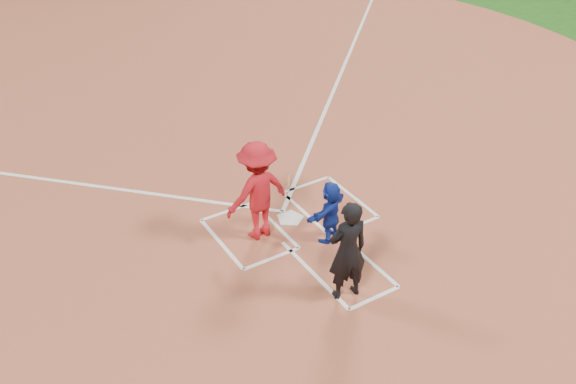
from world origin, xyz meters
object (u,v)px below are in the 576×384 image
catcher (330,211)px  umpire (348,251)px  home_plate (290,218)px  batter_at_plate (258,191)px

catcher → umpire: umpire is taller
catcher → umpire: 1.68m
home_plate → catcher: size_ratio=0.47×
batter_at_plate → home_plate: bearing=8.2°
home_plate → catcher: 1.19m
home_plate → catcher: catcher is taller
home_plate → umpire: umpire is taller
catcher → batter_at_plate: size_ratio=0.62×
umpire → batter_at_plate: 2.37m
umpire → batter_at_plate: (-0.43, 2.33, 0.05)m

